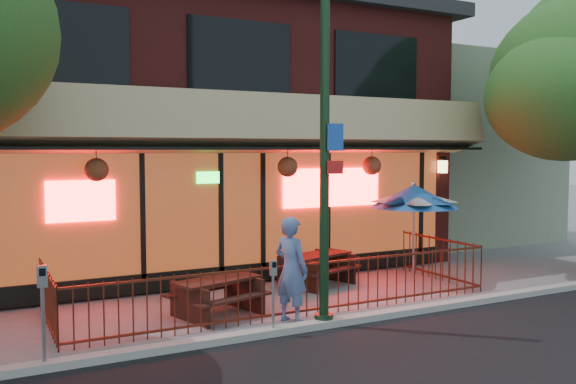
# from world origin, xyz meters

# --- Properties ---
(ground) EXTENTS (80.00, 80.00, 0.00)m
(ground) POSITION_xyz_m (0.00, 0.00, 0.00)
(ground) COLOR gray
(ground) RESTS_ON ground
(curb) EXTENTS (80.00, 0.25, 0.12)m
(curb) POSITION_xyz_m (0.00, -0.50, 0.06)
(curb) COLOR #999993
(curb) RESTS_ON ground
(restaurant_building) EXTENTS (12.96, 9.49, 8.05)m
(restaurant_building) POSITION_xyz_m (0.00, 7.11, 4.13)
(restaurant_building) COLOR maroon
(restaurant_building) RESTS_ON ground
(neighbor_building) EXTENTS (6.00, 7.00, 6.00)m
(neighbor_building) POSITION_xyz_m (9.00, 7.70, 3.00)
(neighbor_building) COLOR gray
(neighbor_building) RESTS_ON ground
(patio_fence) EXTENTS (8.44, 2.62, 1.00)m
(patio_fence) POSITION_xyz_m (0.00, 0.50, 0.63)
(patio_fence) COLOR #4E1C10
(patio_fence) RESTS_ON ground
(street_light) EXTENTS (0.43, 0.32, 7.00)m
(street_light) POSITION_xyz_m (0.00, -0.40, 3.15)
(street_light) COLOR black
(street_light) RESTS_ON ground
(picnic_table_left) EXTENTS (1.86, 1.61, 0.68)m
(picnic_table_left) POSITION_xyz_m (-1.39, 1.02, 0.44)
(picnic_table_left) COLOR #351913
(picnic_table_left) RESTS_ON ground
(picnic_table_right) EXTENTS (1.93, 1.69, 0.69)m
(picnic_table_right) POSITION_xyz_m (1.44, 2.35, 0.46)
(picnic_table_right) COLOR black
(picnic_table_right) RESTS_ON ground
(patio_umbrella) EXTENTS (2.00, 1.99, 2.28)m
(patio_umbrella) POSITION_xyz_m (3.60, 1.69, 1.95)
(patio_umbrella) COLOR gray
(patio_umbrella) RESTS_ON ground
(pedestrian) EXTENTS (0.67, 0.80, 1.85)m
(pedestrian) POSITION_xyz_m (-0.40, 0.04, 0.92)
(pedestrian) COLOR #4F6A9F
(pedestrian) RESTS_ON ground
(parking_meter_near) EXTENTS (0.12, 0.11, 1.23)m
(parking_meter_near) POSITION_xyz_m (-1.00, -0.48, 0.83)
(parking_meter_near) COLOR gray
(parking_meter_near) RESTS_ON ground
(parking_meter_far) EXTENTS (0.13, 0.11, 1.44)m
(parking_meter_far) POSITION_xyz_m (-4.46, -0.48, 0.98)
(parking_meter_far) COLOR gray
(parking_meter_far) RESTS_ON ground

